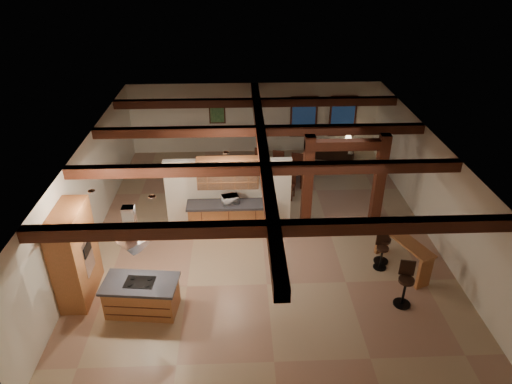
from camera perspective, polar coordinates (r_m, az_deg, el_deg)
The scene contains 23 objects.
ground at distance 14.04m, azimuth 0.75°, elevation -4.86°, with size 12.00×12.00×0.00m, color tan.
room_walls at distance 13.13m, azimuth 0.80°, elevation 1.59°, with size 12.00×12.00×12.00m.
ceiling_beams at distance 12.70m, azimuth 0.83°, elevation 5.51°, with size 10.00×12.00×0.28m.
timber_posts at distance 13.93m, azimuth 11.02°, elevation 2.65°, with size 2.50×0.30×2.90m.
partition_wall at distance 13.88m, azimuth -3.46°, elevation -0.02°, with size 3.80×0.18×2.20m, color silver.
pantry_cabinet at distance 11.91m, azimuth -21.72°, elevation -7.26°, with size 0.67×1.60×2.40m.
back_counter at distance 13.86m, azimuth -3.40°, elevation -3.06°, with size 2.50×0.66×0.94m.
upper_display_cabinet at distance 13.36m, azimuth -3.56°, elevation 2.39°, with size 1.80×0.36×0.95m.
range_hood at distance 10.59m, azimuth -14.95°, elevation -7.02°, with size 1.10×1.10×1.40m.
back_windows at distance 18.98m, azimuth 8.40°, elevation 9.31°, with size 2.70×0.07×1.70m.
framed_art at distance 18.62m, azimuth -4.87°, elevation 9.77°, with size 0.65×0.05×0.85m.
recessed_cans at distance 11.05m, azimuth -11.85°, elevation 1.67°, with size 3.16×2.46×0.03m.
kitchen_island at distance 11.42m, azimuth -14.08°, elevation -12.49°, with size 1.83×1.11×0.87m.
dining_table at distance 16.37m, azimuth 2.32°, elevation 1.84°, with size 1.97×1.10×0.69m, color #401E10.
sofa at distance 18.86m, azimuth 9.29°, elevation 5.08°, with size 1.87×0.73×0.55m, color black.
microwave at distance 13.55m, azimuth -3.24°, elevation -0.93°, with size 0.47×0.32×0.26m, color silver.
bar_counter at distance 12.80m, azimuth 17.98°, elevation -6.78°, with size 1.12×1.87×0.96m.
side_table at distance 19.21m, azimuth 11.33°, elevation 5.29°, with size 0.41×0.41×0.51m, color #371B0D.
table_lamp at distance 19.02m, azimuth 11.47°, elevation 6.64°, with size 0.28×0.28×0.33m.
bar_stool_a at distance 11.71m, azimuth 18.16°, elevation -10.87°, with size 0.43×0.44×1.20m.
bar_stool_b at distance 12.77m, azimuth 15.42°, elevation -7.17°, with size 0.36×0.36×1.02m.
bar_stool_c at distance 12.97m, azimuth 15.66°, elevation -6.20°, with size 0.42×0.43×1.15m.
dining_chairs at distance 16.26m, azimuth 2.34°, elevation 2.64°, with size 2.31×2.31×1.18m.
Camera 1 is at (-0.66, -11.61, 7.87)m, focal length 32.00 mm.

